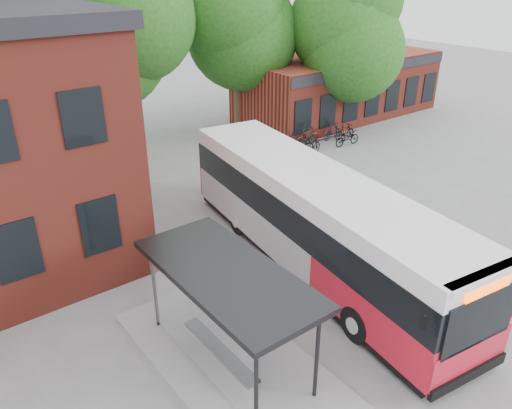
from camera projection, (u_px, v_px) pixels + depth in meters
ground at (323, 284)px, 16.65m from camera, size 100.00×100.00×0.00m
shop_row at (339, 86)px, 33.92m from camera, size 14.00×6.20×4.00m
bus_shelter at (228, 317)px, 12.84m from camera, size 3.60×7.00×2.90m
bike_rail at (317, 143)px, 28.75m from camera, size 5.20×0.10×0.38m
tree_1 at (121, 52)px, 27.00m from camera, size 7.92×7.92×10.40m
tree_2 at (237, 38)px, 29.97m from camera, size 7.92×7.92×11.00m
tree_3 at (343, 53)px, 30.24m from camera, size 7.04×7.04×9.28m
city_bus at (315, 222)px, 16.99m from camera, size 4.64×13.57×3.38m
bicycle_0 at (285, 143)px, 27.94m from camera, size 1.96×0.95×0.99m
bicycle_1 at (312, 146)px, 27.40m from camera, size 1.72×0.83×0.99m
bicycle_2 at (299, 146)px, 27.51m from camera, size 1.93×1.05×0.96m
bicycle_3 at (306, 138)px, 28.60m from camera, size 1.84×0.71×1.08m
bicycle_4 at (308, 136)px, 29.13m from camera, size 1.69×0.64×0.87m
bicycle_5 at (332, 131)px, 29.88m from camera, size 1.64×0.68×0.96m
bicycle_6 at (347, 138)px, 28.82m from camera, size 1.77×0.71×0.91m
bicycle_7 at (345, 132)px, 29.84m from camera, size 1.53×0.48×0.91m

